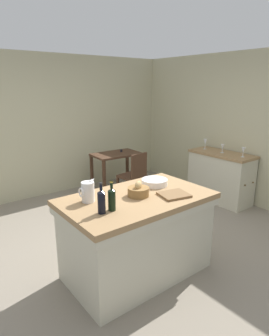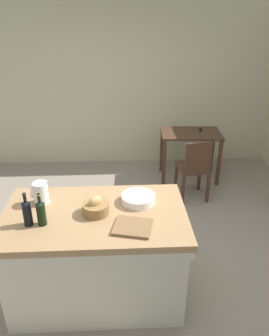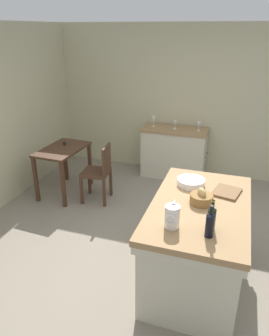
% 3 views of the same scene
% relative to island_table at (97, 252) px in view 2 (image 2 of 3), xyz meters
% --- Properties ---
extents(ground_plane, '(6.76, 6.76, 0.00)m').
position_rel_island_table_xyz_m(ground_plane, '(0.27, 0.47, -0.49)').
color(ground_plane, gray).
extents(wall_back, '(5.32, 0.12, 2.60)m').
position_rel_island_table_xyz_m(wall_back, '(0.27, 3.07, 0.81)').
color(wall_back, '#B7B28E').
rests_on(wall_back, ground).
extents(island_table, '(1.58, 0.94, 0.91)m').
position_rel_island_table_xyz_m(island_table, '(0.00, 0.00, 0.00)').
color(island_table, '#99754C').
rests_on(island_table, ground).
extents(writing_desk, '(0.93, 0.60, 0.82)m').
position_rel_island_table_xyz_m(writing_desk, '(1.32, 2.32, 0.15)').
color(writing_desk, '#472D1E').
rests_on(writing_desk, ground).
extents(wooden_chair, '(0.44, 0.44, 0.91)m').
position_rel_island_table_xyz_m(wooden_chair, '(1.25, 1.67, 0.01)').
color(wooden_chair, '#472D1E').
rests_on(wooden_chair, ground).
extents(pitcher, '(0.17, 0.13, 0.25)m').
position_rel_island_table_xyz_m(pitcher, '(-0.48, 0.19, 0.53)').
color(pitcher, white).
rests_on(pitcher, island_table).
extents(wash_bowl, '(0.30, 0.30, 0.07)m').
position_rel_island_table_xyz_m(wash_bowl, '(0.39, 0.16, 0.46)').
color(wash_bowl, white).
rests_on(wash_bowl, island_table).
extents(bread_basket, '(0.23, 0.23, 0.16)m').
position_rel_island_table_xyz_m(bread_basket, '(0.01, -0.00, 0.48)').
color(bread_basket, olive).
rests_on(bread_basket, island_table).
extents(cutting_board, '(0.34, 0.31, 0.02)m').
position_rel_island_table_xyz_m(cutting_board, '(0.32, -0.23, 0.43)').
color(cutting_board, brown).
rests_on(cutting_board, island_table).
extents(wine_bottle_dark, '(0.07, 0.07, 0.28)m').
position_rel_island_table_xyz_m(wine_bottle_dark, '(-0.41, -0.14, 0.54)').
color(wine_bottle_dark, black).
rests_on(wine_bottle_dark, island_table).
extents(wine_bottle_amber, '(0.07, 0.07, 0.29)m').
position_rel_island_table_xyz_m(wine_bottle_amber, '(-0.52, -0.14, 0.54)').
color(wine_bottle_amber, black).
rests_on(wine_bottle_amber, island_table).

